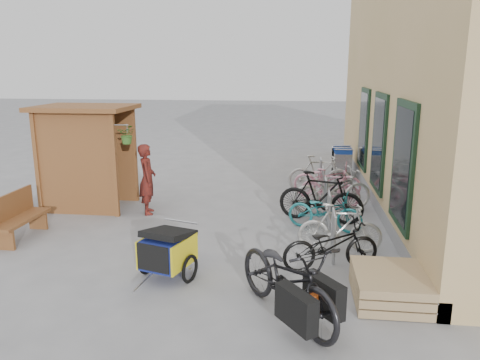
# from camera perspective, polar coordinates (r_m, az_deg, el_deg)

# --- Properties ---
(ground) EXTENTS (80.00, 80.00, 0.00)m
(ground) POSITION_cam_1_polar(r_m,az_deg,el_deg) (8.53, -4.61, -8.81)
(ground) COLOR gray
(kiosk) EXTENTS (2.49, 1.65, 2.40)m
(kiosk) POSITION_cam_1_polar(r_m,az_deg,el_deg) (11.43, -18.58, 4.36)
(kiosk) COLOR brown
(kiosk) RESTS_ON ground
(bike_rack) EXTENTS (0.05, 5.35, 0.86)m
(bike_rack) POSITION_cam_1_polar(r_m,az_deg,el_deg) (10.50, 10.40, -1.70)
(bike_rack) COLOR #A5A8AD
(bike_rack) RESTS_ON ground
(pallet_stack) EXTENTS (1.00, 1.20, 0.40)m
(pallet_stack) POSITION_cam_1_polar(r_m,az_deg,el_deg) (7.14, 17.78, -12.21)
(pallet_stack) COLOR tan
(pallet_stack) RESTS_ON ground
(bench) EXTENTS (0.45, 1.44, 0.90)m
(bench) POSITION_cam_1_polar(r_m,az_deg,el_deg) (9.98, -25.52, -3.97)
(bench) COLOR brown
(bench) RESTS_ON ground
(shopping_carts) EXTENTS (0.53, 1.47, 0.95)m
(shopping_carts) POSITION_cam_1_polar(r_m,az_deg,el_deg) (14.63, 12.23, 2.66)
(shopping_carts) COLOR silver
(shopping_carts) RESTS_ON ground
(child_trailer) EXTENTS (0.94, 1.46, 0.84)m
(child_trailer) POSITION_cam_1_polar(r_m,az_deg,el_deg) (7.48, -8.83, -8.35)
(child_trailer) COLOR navy
(child_trailer) RESTS_ON ground
(cargo_bike) EXTENTS (1.85, 2.14, 1.11)m
(cargo_bike) POSITION_cam_1_polar(r_m,az_deg,el_deg) (6.26, 5.90, -11.98)
(cargo_bike) COLOR black
(cargo_bike) RESTS_ON ground
(person_kiosk) EXTENTS (0.53, 0.67, 1.59)m
(person_kiosk) POSITION_cam_1_polar(r_m,az_deg,el_deg) (10.71, -11.23, 0.10)
(person_kiosk) COLOR maroon
(person_kiosk) RESTS_ON ground
(bike_0) EXTENTS (1.72, 1.03, 0.85)m
(bike_0) POSITION_cam_1_polar(r_m,az_deg,el_deg) (7.81, 11.01, -7.81)
(bike_0) COLOR black
(bike_0) RESTS_ON ground
(bike_1) EXTENTS (1.50, 0.46, 0.90)m
(bike_1) POSITION_cam_1_polar(r_m,az_deg,el_deg) (8.58, 12.09, -5.74)
(bike_1) COLOR beige
(bike_1) RESTS_ON ground
(bike_2) EXTENTS (1.62, 0.95, 0.80)m
(bike_2) POSITION_cam_1_polar(r_m,az_deg,el_deg) (9.68, 10.32, -3.72)
(bike_2) COLOR teal
(bike_2) RESTS_ON ground
(bike_3) EXTENTS (1.90, 0.98, 1.10)m
(bike_3) POSITION_cam_1_polar(r_m,az_deg,el_deg) (10.13, 9.82, -2.05)
(bike_3) COLOR black
(bike_3) RESTS_ON ground
(bike_4) EXTENTS (2.02, 1.23, 1.00)m
(bike_4) POSITION_cam_1_polar(r_m,az_deg,el_deg) (10.95, 11.11, -1.20)
(bike_4) COLOR beige
(bike_4) RESTS_ON ground
(bike_5) EXTENTS (1.53, 0.90, 0.89)m
(bike_5) POSITION_cam_1_polar(r_m,az_deg,el_deg) (11.38, 10.89, -0.91)
(bike_5) COLOR pink
(bike_5) RESTS_ON ground
(bike_6) EXTENTS (1.78, 0.82, 0.90)m
(bike_6) POSITION_cam_1_polar(r_m,az_deg,el_deg) (12.19, 10.58, 0.08)
(bike_6) COLOR pink
(bike_6) RESTS_ON ground
(bike_7) EXTENTS (1.65, 0.48, 0.99)m
(bike_7) POSITION_cam_1_polar(r_m,az_deg,el_deg) (12.61, 9.66, 0.77)
(bike_7) COLOR beige
(bike_7) RESTS_ON ground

